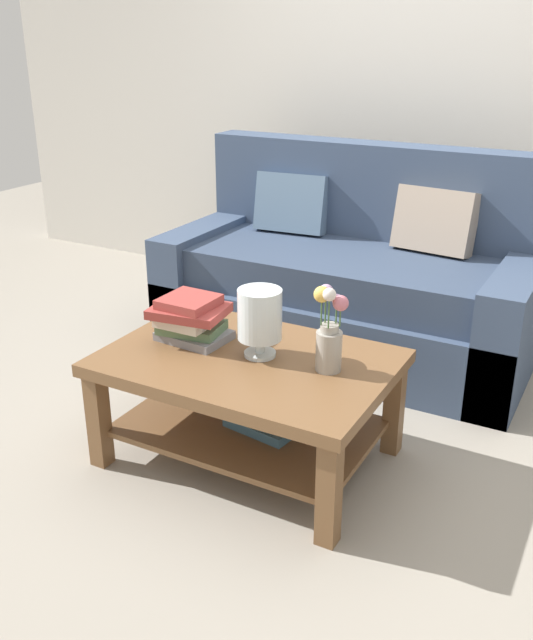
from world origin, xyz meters
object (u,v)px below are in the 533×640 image
couch (351,283)px  book_stack_main (190,319)px  coffee_table (249,386)px  flower_pitcher (329,332)px  glass_hurricane_vase (260,317)px

couch → book_stack_main: size_ratio=6.09×
coffee_table → flower_pitcher: flower_pitcher is taller
glass_hurricane_vase → couch: bearing=94.9°
coffee_table → glass_hurricane_vase: 0.29m
glass_hurricane_vase → flower_pitcher: 0.28m
glass_hurricane_vase → book_stack_main: bearing=-179.2°
couch → flower_pitcher: (0.38, -1.17, 0.24)m
couch → glass_hurricane_vase: 1.21m
coffee_table → couch: bearing=93.3°
couch → glass_hurricane_vase: size_ratio=7.09×
couch → coffee_table: (0.07, -1.21, -0.04)m
coffee_table → flower_pitcher: bearing=8.3°
coffee_table → book_stack_main: size_ratio=3.50×
flower_pitcher → couch: bearing=108.2°
coffee_table → glass_hurricane_vase: (0.03, 0.04, 0.29)m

